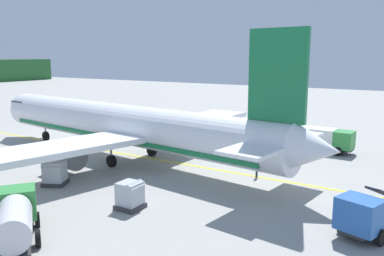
% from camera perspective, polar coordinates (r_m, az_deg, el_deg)
% --- Properties ---
extents(airliner_foreground, '(34.52, 41.72, 11.90)m').
position_cam_1_polar(airliner_foreground, '(39.14, -9.48, 0.35)').
color(airliner_foreground, white).
rests_on(airliner_foreground, ground).
extents(service_truck_fuel, '(5.09, 5.96, 2.40)m').
position_cam_1_polar(service_truck_fuel, '(24.23, -23.88, -11.50)').
color(service_truck_fuel, '#338C3F').
rests_on(service_truck_fuel, ground).
extents(service_truck_baggage, '(2.62, 5.49, 2.46)m').
position_cam_1_polar(service_truck_baggage, '(44.44, 18.55, -1.45)').
color(service_truck_baggage, '#338C3F').
rests_on(service_truck_baggage, ground).
extents(service_truck_catering, '(7.15, 4.04, 2.73)m').
position_cam_1_polar(service_truck_catering, '(25.28, 23.95, -11.16)').
color(service_truck_catering, '#2659A5').
rests_on(service_truck_catering, ground).
extents(cargo_container_near, '(1.66, 1.66, 1.93)m').
position_cam_1_polar(cargo_container_near, '(27.16, -8.77, -9.45)').
color(cargo_container_near, '#333338').
rests_on(cargo_container_near, ground).
extents(cargo_container_mid, '(2.26, 2.26, 2.00)m').
position_cam_1_polar(cargo_container_mid, '(33.37, -18.93, -6.09)').
color(cargo_container_mid, '#333338').
rests_on(cargo_container_mid, ground).
extents(crew_loader_right, '(0.62, 0.31, 1.69)m').
position_cam_1_polar(crew_loader_right, '(34.01, 9.20, -5.27)').
color(crew_loader_right, '#191E33').
rests_on(crew_loader_right, ground).
extents(apron_guide_line, '(0.30, 60.00, 0.01)m').
position_cam_1_polar(apron_guide_line, '(38.40, -2.74, -4.88)').
color(apron_guide_line, yellow).
rests_on(apron_guide_line, ground).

